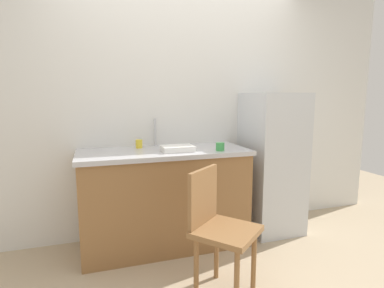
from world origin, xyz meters
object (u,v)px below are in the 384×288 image
(dish_tray, at_px, (178,148))
(cup_green, at_px, (220,147))
(cup_yellow, at_px, (139,144))
(refrigerator, at_px, (272,163))
(chair, at_px, (218,226))

(dish_tray, xyz_separation_m, cup_green, (0.37, -0.09, 0.01))
(cup_green, distance_m, cup_yellow, 0.76)
(refrigerator, height_order, cup_yellow, refrigerator)
(chair, height_order, cup_green, cup_green)
(refrigerator, relative_size, dish_tray, 5.09)
(cup_yellow, bearing_deg, dish_tray, -43.24)
(chair, bearing_deg, cup_green, 26.26)
(chair, bearing_deg, cup_yellow, 71.54)
(cup_green, bearing_deg, cup_yellow, 151.19)
(cup_yellow, bearing_deg, cup_green, -28.81)
(dish_tray, height_order, cup_green, cup_green)
(refrigerator, bearing_deg, cup_green, -162.89)
(refrigerator, xyz_separation_m, cup_green, (-0.67, -0.21, 0.23))
(refrigerator, bearing_deg, cup_yellow, 173.08)
(chair, xyz_separation_m, cup_green, (0.27, 0.63, 0.45))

